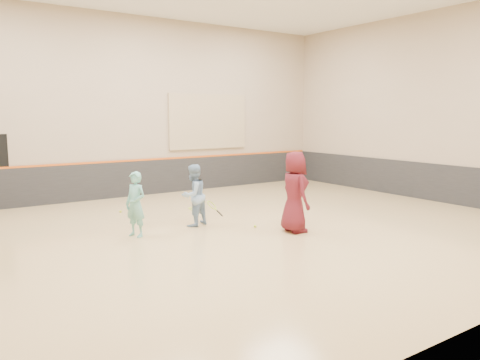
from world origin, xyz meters
TOP-DOWN VIEW (x-y plane):
  - room at (0.00, 0.00)m, footprint 15.04×12.04m
  - wainscot_back at (0.00, 5.97)m, footprint 14.90×0.04m
  - wainscot_right at (7.47, 0.00)m, footprint 0.04×11.90m
  - accent_stripe at (0.00, 5.96)m, footprint 14.90×0.03m
  - acoustic_panel at (2.80, 5.95)m, footprint 3.20×0.08m
  - girl at (-2.11, 0.86)m, footprint 0.55×0.64m
  - instructor at (-0.53, 1.02)m, footprint 0.90×0.80m
  - young_man at (1.16, -0.83)m, footprint 0.78×1.04m
  - held_racket at (-0.16, 0.76)m, footprint 0.49×0.49m
  - spare_racket at (0.43, 2.82)m, footprint 0.68×0.68m
  - ball_under_racket at (0.62, -0.01)m, footprint 0.07×0.07m
  - ball_in_hand at (1.21, -0.93)m, footprint 0.07×0.07m
  - ball_beside_spare at (-1.50, 3.57)m, footprint 0.07×0.07m

SIDE VIEW (x-z plane):
  - ball_under_racket at x=0.62m, z-range 0.00..0.07m
  - ball_beside_spare at x=-1.50m, z-range 0.00..0.07m
  - spare_racket at x=0.43m, z-range 0.00..0.16m
  - held_racket at x=-0.16m, z-range 0.29..0.76m
  - wainscot_back at x=0.00m, z-range 0.00..1.20m
  - wainscot_right at x=7.47m, z-range 0.00..1.20m
  - girl at x=-2.11m, z-range 0.00..1.49m
  - instructor at x=-0.53m, z-range 0.00..1.54m
  - room at x=0.00m, z-range -2.30..3.92m
  - young_man at x=1.16m, z-range 0.00..1.91m
  - ball_in_hand at x=1.21m, z-range 1.17..1.23m
  - accent_stripe at x=0.00m, z-range 1.19..1.25m
  - acoustic_panel at x=2.80m, z-range 1.50..3.50m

